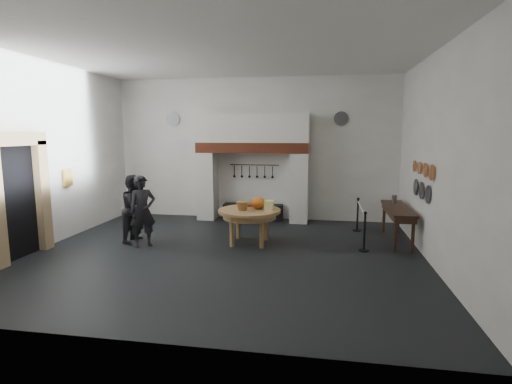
% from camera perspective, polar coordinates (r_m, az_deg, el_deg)
% --- Properties ---
extents(floor, '(9.00, 8.00, 0.02)m').
position_cam_1_polar(floor, '(9.38, -4.44, -8.80)').
color(floor, black).
rests_on(floor, ground).
extents(ceiling, '(9.00, 8.00, 0.02)m').
position_cam_1_polar(ceiling, '(9.11, -4.79, 19.32)').
color(ceiling, silver).
rests_on(ceiling, wall_back).
extents(wall_back, '(9.00, 0.02, 4.50)m').
position_cam_1_polar(wall_back, '(12.88, -0.23, 6.14)').
color(wall_back, white).
rests_on(wall_back, floor).
extents(wall_front, '(9.00, 0.02, 4.50)m').
position_cam_1_polar(wall_front, '(5.19, -15.46, 2.23)').
color(wall_front, white).
rests_on(wall_front, floor).
extents(wall_left, '(0.02, 8.00, 4.50)m').
position_cam_1_polar(wall_left, '(10.97, -28.13, 4.71)').
color(wall_left, white).
rests_on(wall_left, floor).
extents(wall_right, '(0.02, 8.00, 4.50)m').
position_cam_1_polar(wall_right, '(9.00, 24.50, 4.32)').
color(wall_right, white).
rests_on(wall_right, floor).
extents(chimney_pier_left, '(0.55, 0.70, 2.15)m').
position_cam_1_polar(chimney_pier_left, '(12.98, -6.92, 0.89)').
color(chimney_pier_left, silver).
rests_on(chimney_pier_left, floor).
extents(chimney_pier_right, '(0.55, 0.70, 2.15)m').
position_cam_1_polar(chimney_pier_right, '(12.47, 6.19, 0.59)').
color(chimney_pier_right, silver).
rests_on(chimney_pier_right, floor).
extents(hearth_brick_band, '(3.50, 0.72, 0.32)m').
position_cam_1_polar(hearth_brick_band, '(12.53, -0.50, 6.35)').
color(hearth_brick_band, '#9E442B').
rests_on(hearth_brick_band, chimney_pier_left).
extents(chimney_hood, '(3.50, 0.70, 0.90)m').
position_cam_1_polar(chimney_hood, '(12.52, -0.51, 9.14)').
color(chimney_hood, silver).
rests_on(chimney_hood, hearth_brick_band).
extents(iron_range, '(1.90, 0.45, 0.50)m').
position_cam_1_polar(iron_range, '(12.84, -0.44, -2.86)').
color(iron_range, black).
rests_on(iron_range, floor).
extents(utensil_rail, '(1.60, 0.02, 0.02)m').
position_cam_1_polar(utensil_rail, '(12.83, -0.29, 3.89)').
color(utensil_rail, black).
rests_on(utensil_rail, wall_back).
extents(door_recess, '(0.04, 1.10, 2.50)m').
position_cam_1_polar(door_recess, '(10.28, -30.98, -1.31)').
color(door_recess, black).
rests_on(door_recess, floor).
extents(door_jamb_far, '(0.22, 0.30, 2.60)m').
position_cam_1_polar(door_jamb_far, '(10.75, -28.23, -0.45)').
color(door_jamb_far, tan).
rests_on(door_jamb_far, floor).
extents(door_lintel, '(0.22, 1.70, 0.30)m').
position_cam_1_polar(door_lintel, '(10.11, -31.20, 6.52)').
color(door_lintel, tan).
rests_on(door_lintel, door_jamb_near).
extents(wall_plaque, '(0.05, 0.34, 0.44)m').
position_cam_1_polar(wall_plaque, '(11.63, -25.31, 1.85)').
color(wall_plaque, gold).
rests_on(wall_plaque, wall_left).
extents(work_table, '(1.84, 1.84, 0.07)m').
position_cam_1_polar(work_table, '(10.02, -0.94, -2.69)').
color(work_table, '#AF7D53').
rests_on(work_table, floor).
extents(pumpkin, '(0.36, 0.36, 0.31)m').
position_cam_1_polar(pumpkin, '(10.05, 0.28, -1.55)').
color(pumpkin, orange).
rests_on(pumpkin, work_table).
extents(cheese_block_big, '(0.22, 0.22, 0.24)m').
position_cam_1_polar(cheese_block_big, '(9.86, 1.86, -1.95)').
color(cheese_block_big, '#F0EF8F').
rests_on(cheese_block_big, work_table).
extents(cheese_block_small, '(0.18, 0.18, 0.20)m').
position_cam_1_polar(cheese_block_small, '(10.16, 1.98, -1.76)').
color(cheese_block_small, '#EFDD8E').
rests_on(cheese_block_small, work_table).
extents(wicker_basket, '(0.38, 0.38, 0.22)m').
position_cam_1_polar(wicker_basket, '(9.87, -1.96, -2.00)').
color(wicker_basket, '#995A38').
rests_on(wicker_basket, work_table).
extents(bread_loaf, '(0.31, 0.18, 0.13)m').
position_cam_1_polar(bread_loaf, '(10.36, -1.13, -1.75)').
color(bread_loaf, '#A5693A').
rests_on(bread_loaf, work_table).
extents(visitor_near, '(0.76, 0.74, 1.75)m').
position_cam_1_polar(visitor_near, '(10.16, -15.90, -2.65)').
color(visitor_near, black).
rests_on(visitor_near, floor).
extents(visitor_far, '(0.72, 0.89, 1.72)m').
position_cam_1_polar(visitor_far, '(10.69, -16.92, -2.24)').
color(visitor_far, black).
rests_on(visitor_far, floor).
extents(side_table, '(0.55, 2.20, 0.06)m').
position_cam_1_polar(side_table, '(10.78, 19.62, -2.22)').
color(side_table, '#3C2415').
rests_on(side_table, floor).
extents(pewter_jug, '(0.12, 0.12, 0.22)m').
position_cam_1_polar(pewter_jug, '(11.34, 19.14, -0.97)').
color(pewter_jug, '#4F5054').
rests_on(pewter_jug, side_table).
extents(copper_pan_a, '(0.03, 0.34, 0.34)m').
position_cam_1_polar(copper_pan_a, '(9.20, 23.83, 2.56)').
color(copper_pan_a, '#C6662D').
rests_on(copper_pan_a, wall_right).
extents(copper_pan_b, '(0.03, 0.32, 0.32)m').
position_cam_1_polar(copper_pan_b, '(9.73, 23.05, 2.90)').
color(copper_pan_b, '#C6662D').
rests_on(copper_pan_b, wall_right).
extents(copper_pan_c, '(0.03, 0.30, 0.30)m').
position_cam_1_polar(copper_pan_c, '(10.27, 22.34, 3.20)').
color(copper_pan_c, '#C6662D').
rests_on(copper_pan_c, wall_right).
extents(copper_pan_d, '(0.03, 0.28, 0.28)m').
position_cam_1_polar(copper_pan_d, '(10.80, 21.71, 3.47)').
color(copper_pan_d, '#C6662D').
rests_on(copper_pan_d, wall_right).
extents(pewter_plate_left, '(0.03, 0.40, 0.40)m').
position_cam_1_polar(pewter_plate_left, '(9.45, 23.35, -0.32)').
color(pewter_plate_left, '#4C4C51').
rests_on(pewter_plate_left, wall_right).
extents(pewter_plate_mid, '(0.03, 0.40, 0.40)m').
position_cam_1_polar(pewter_plate_mid, '(10.03, 22.55, 0.20)').
color(pewter_plate_mid, '#4C4C51').
rests_on(pewter_plate_mid, wall_right).
extents(pewter_plate_right, '(0.03, 0.40, 0.40)m').
position_cam_1_polar(pewter_plate_right, '(10.61, 21.84, 0.66)').
color(pewter_plate_right, '#4C4C51').
rests_on(pewter_plate_right, wall_right).
extents(pewter_plate_back_left, '(0.44, 0.03, 0.44)m').
position_cam_1_polar(pewter_plate_back_left, '(13.56, -11.76, 10.10)').
color(pewter_plate_back_left, '#4C4C51').
rests_on(pewter_plate_back_left, wall_back).
extents(pewter_plate_back_right, '(0.44, 0.03, 0.44)m').
position_cam_1_polar(pewter_plate_back_right, '(12.65, 12.07, 10.21)').
color(pewter_plate_back_right, '#4C4C51').
rests_on(pewter_plate_back_right, wall_back).
extents(barrier_post_near, '(0.05, 0.05, 0.90)m').
position_cam_1_polar(barrier_post_near, '(9.78, 15.24, -5.62)').
color(barrier_post_near, black).
rests_on(barrier_post_near, floor).
extents(barrier_post_far, '(0.05, 0.05, 0.90)m').
position_cam_1_polar(barrier_post_far, '(11.72, 14.31, -3.25)').
color(barrier_post_far, black).
rests_on(barrier_post_far, floor).
extents(barrier_rope, '(0.04, 2.00, 0.04)m').
position_cam_1_polar(barrier_rope, '(10.66, 14.81, -2.23)').
color(barrier_rope, white).
rests_on(barrier_rope, barrier_post_near).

